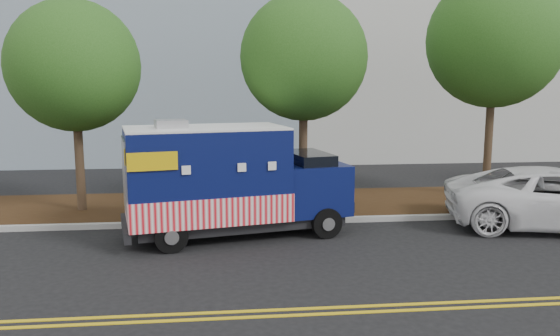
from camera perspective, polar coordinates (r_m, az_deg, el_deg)
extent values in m
plane|color=black|center=(14.13, 1.05, -7.29)|extent=(120.00, 120.00, 0.00)
cube|color=#9E9E99|center=(15.45, 0.42, -5.57)|extent=(120.00, 0.18, 0.15)
cube|color=black|center=(17.48, -0.35, -3.85)|extent=(120.00, 4.00, 0.15)
cube|color=gold|center=(9.98, 4.25, -14.39)|extent=(120.00, 0.10, 0.01)
cube|color=gold|center=(9.76, 4.51, -14.97)|extent=(120.00, 0.10, 0.01)
cylinder|color=#38281C|center=(17.27, -20.23, 1.03)|extent=(0.26, 0.26, 3.47)
sphere|color=#235116|center=(17.13, -20.72, 9.96)|extent=(3.81, 3.81, 3.81)
cylinder|color=#38281C|center=(16.55, 2.43, 1.73)|extent=(0.26, 0.26, 3.74)
sphere|color=#235116|center=(16.43, 2.50, 11.50)|extent=(3.76, 3.76, 3.76)
cylinder|color=#38281C|center=(19.46, 20.96, 2.91)|extent=(0.26, 0.26, 4.20)
sphere|color=#235116|center=(19.41, 21.50, 12.30)|extent=(4.36, 4.36, 4.36)
cube|color=#473828|center=(15.48, -9.39, -1.41)|extent=(0.06, 0.06, 2.40)
cube|color=black|center=(14.33, -4.28, -5.46)|extent=(5.50, 2.83, 0.26)
cube|color=#091145|center=(13.89, -7.72, -0.53)|extent=(4.29, 2.92, 2.25)
cube|color=red|center=(14.04, -7.65, -3.73)|extent=(4.34, 2.98, 0.70)
cube|color=white|center=(13.75, -7.82, 4.17)|extent=(4.29, 2.92, 0.06)
cube|color=#B7B7BA|center=(13.62, -11.33, 4.54)|extent=(0.89, 0.89, 0.21)
cube|color=#091145|center=(14.73, 3.14, -1.95)|extent=(2.07, 2.32, 1.31)
cube|color=black|center=(14.60, 2.99, 0.45)|extent=(1.29, 1.98, 0.61)
cube|color=black|center=(15.14, 6.17, -3.39)|extent=(0.46, 1.85, 0.28)
cube|color=black|center=(13.95, -15.81, -6.06)|extent=(0.60, 2.09, 0.26)
cube|color=#B7B7BA|center=(13.68, -15.93, -0.75)|extent=(0.39, 1.66, 1.78)
cube|color=#B7B7BA|center=(15.01, -7.43, 0.37)|extent=(1.66, 0.39, 1.03)
cube|color=#DDB20B|center=(12.54, -13.18, 0.67)|extent=(1.10, 0.25, 0.42)
cube|color=#DDB20B|center=(14.74, -13.92, 1.86)|extent=(1.10, 0.25, 0.42)
cylinder|color=black|center=(14.07, 4.87, -5.74)|extent=(0.82, 0.42, 0.79)
cylinder|color=black|center=(15.79, 2.18, -4.07)|extent=(0.82, 0.42, 0.79)
cylinder|color=black|center=(13.11, -11.31, -7.00)|extent=(0.82, 0.42, 0.79)
cylinder|color=black|center=(14.94, -12.18, -5.03)|extent=(0.82, 0.42, 0.79)
imported|color=white|center=(16.70, 27.13, -2.85)|extent=(6.42, 4.12, 1.65)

